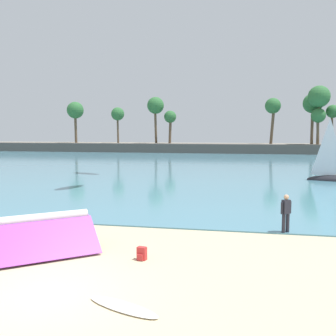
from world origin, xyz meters
TOP-DOWN VIEW (x-y plane):
  - ground_plane at (0.00, 0.00)m, footprint 260.00×260.00m
  - sea at (0.00, 57.35)m, footprint 220.00×99.78m
  - palm_headland at (2.60, 67.32)m, footprint 119.72×6.39m
  - folded_kite at (-2.40, 3.16)m, footprint 5.23×5.01m
  - person_at_waterline at (6.73, 7.64)m, footprint 0.45×0.37m
  - backpack_near_kite at (1.68, 3.22)m, footprint 0.34×0.32m
  - surfboard at (2.17, -0.32)m, footprint 2.14×1.28m
  - sailboat_near_shore at (12.47, 26.17)m, footprint 4.79×2.27m

SIDE VIEW (x-z plane):
  - ground_plane at x=0.00m, z-range 0.00..0.00m
  - sea at x=0.00m, z-range 0.00..0.06m
  - surfboard at x=2.17m, z-range 0.00..0.08m
  - backpack_near_kite at x=1.68m, z-range -0.01..0.43m
  - sailboat_near_shore at x=12.47m, z-range -2.68..4.00m
  - person_at_waterline at x=6.73m, z-range 0.06..1.73m
  - folded_kite at x=-2.40m, z-range 0.25..1.56m
  - palm_headland at x=2.60m, z-range -3.58..9.14m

